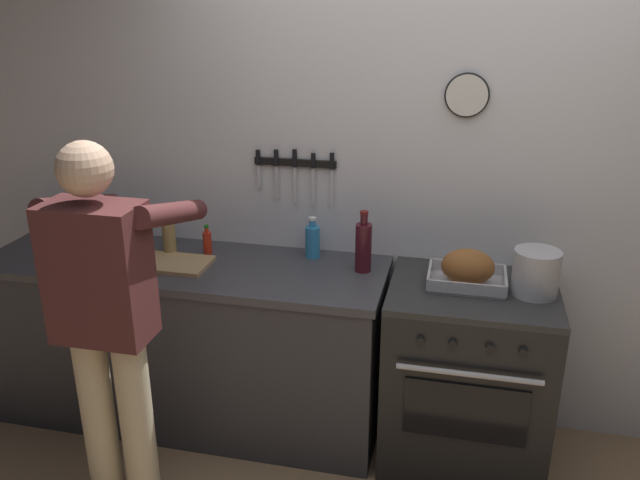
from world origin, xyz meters
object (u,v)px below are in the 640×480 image
(stock_pot, at_px, (536,273))
(bottle_vinegar, at_px, (169,235))
(cutting_board, at_px, (173,263))
(roasting_pan, at_px, (468,270))
(bottle_hot_sauce, at_px, (207,242))
(bottle_dish_soap, at_px, (313,241))
(person_cook, at_px, (107,314))
(bottle_wine_red, at_px, (363,246))
(stove, at_px, (466,374))

(stock_pot, xyz_separation_m, bottle_vinegar, (-1.78, 0.07, 0.01))
(cutting_board, bearing_deg, roasting_pan, 3.27)
(cutting_board, bearing_deg, bottle_hot_sauce, 58.68)
(stock_pot, relative_size, bottle_dish_soap, 0.97)
(bottle_vinegar, bearing_deg, stock_pot, -2.35)
(roasting_pan, bearing_deg, bottle_hot_sauce, 175.58)
(person_cook, distance_m, bottle_vinegar, 0.77)
(roasting_pan, bearing_deg, person_cook, -153.11)
(bottle_wine_red, bearing_deg, stove, -9.70)
(bottle_hot_sauce, bearing_deg, bottle_dish_soap, 8.16)
(stock_pot, bearing_deg, cutting_board, -178.07)
(cutting_board, xyz_separation_m, bottle_dish_soap, (0.65, 0.26, 0.08))
(stock_pot, bearing_deg, stove, -179.05)
(stove, bearing_deg, bottle_hot_sauce, 174.52)
(cutting_board, xyz_separation_m, bottle_vinegar, (-0.07, 0.13, 0.10))
(stock_pot, height_order, cutting_board, stock_pot)
(bottle_wine_red, bearing_deg, roasting_pan, -7.25)
(stock_pot, height_order, bottle_wine_red, bottle_wine_red)
(bottle_vinegar, bearing_deg, bottle_wine_red, 0.73)
(bottle_dish_soap, relative_size, bottle_hot_sauce, 1.36)
(roasting_pan, xyz_separation_m, bottle_vinegar, (-1.49, 0.05, 0.03))
(stock_pot, distance_m, bottle_wine_red, 0.79)
(cutting_board, height_order, bottle_hot_sauce, bottle_hot_sauce)
(cutting_board, xyz_separation_m, bottle_hot_sauce, (0.11, 0.18, 0.05))
(stock_pot, height_order, bottle_hot_sauce, stock_pot)
(bottle_dish_soap, xyz_separation_m, bottle_vinegar, (-0.72, -0.13, 0.02))
(person_cook, relative_size, bottle_wine_red, 5.49)
(roasting_pan, relative_size, bottle_vinegar, 1.36)
(stove, bearing_deg, bottle_wine_red, 170.30)
(roasting_pan, bearing_deg, cutting_board, -176.73)
(bottle_dish_soap, bearing_deg, bottle_vinegar, -169.93)
(stove, height_order, stock_pot, stock_pot)
(bottle_vinegar, bearing_deg, cutting_board, -60.35)
(bottle_hot_sauce, xyz_separation_m, bottle_vinegar, (-0.18, -0.05, 0.04))
(person_cook, bearing_deg, stove, -56.19)
(cutting_board, distance_m, bottle_dish_soap, 0.70)
(roasting_pan, height_order, bottle_dish_soap, bottle_dish_soap)
(stove, distance_m, stock_pot, 0.61)
(roasting_pan, relative_size, bottle_hot_sauce, 2.25)
(bottle_hot_sauce, height_order, bottle_wine_red, bottle_wine_red)
(bottle_wine_red, bearing_deg, bottle_dish_soap, 157.43)
(bottle_dish_soap, bearing_deg, bottle_hot_sauce, -171.84)
(bottle_wine_red, height_order, bottle_vinegar, bottle_wine_red)
(roasting_pan, distance_m, bottle_vinegar, 1.49)
(bottle_dish_soap, relative_size, bottle_vinegar, 0.82)
(bottle_hot_sauce, bearing_deg, roasting_pan, -4.42)
(stove, bearing_deg, stock_pot, 0.95)
(bottle_wine_red, bearing_deg, bottle_vinegar, -179.27)
(bottle_hot_sauce, bearing_deg, cutting_board, -121.32)
(roasting_pan, bearing_deg, stove, -37.88)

